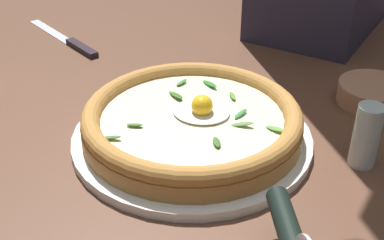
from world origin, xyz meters
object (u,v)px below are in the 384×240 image
object	(u,v)px
pizza	(192,120)
table_knife	(71,42)
pepper_shaker	(366,136)
side_bowl	(374,93)

from	to	relation	value
pizza	table_knife	xyz separation A→B (m)	(-0.31, 0.24, -0.03)
table_knife	pepper_shaker	world-z (taller)	pepper_shaker
pizza	pepper_shaker	size ratio (longest dim) A/B	3.49
table_knife	pizza	bearing A→B (deg)	-37.27
side_bowl	pepper_shaker	bearing A→B (deg)	-94.00
side_bowl	table_knife	world-z (taller)	side_bowl
side_bowl	pepper_shaker	xyz separation A→B (m)	(-0.01, -0.16, 0.03)
side_bowl	pizza	bearing A→B (deg)	-141.18
side_bowl	table_knife	bearing A→B (deg)	173.69
pizza	pepper_shaker	world-z (taller)	pepper_shaker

